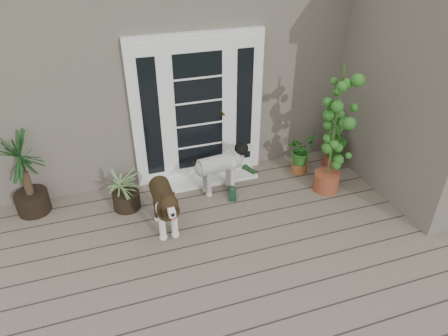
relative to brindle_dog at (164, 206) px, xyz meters
name	(u,v)px	position (x,y,z in m)	size (l,w,h in m)	color
deck	(270,273)	(0.97, -1.08, -0.41)	(6.20, 4.60, 0.12)	#6B5B4C
house_main	(178,46)	(0.97, 3.17, 1.08)	(7.40, 4.00, 3.10)	#665E54
house_wing	(439,87)	(3.87, 0.02, 1.08)	(1.60, 2.40, 3.10)	#665E54
door_unit	(198,110)	(0.77, 1.12, 0.72)	(1.90, 0.14, 2.15)	white
door_step	(204,179)	(0.77, 0.92, -0.33)	(1.60, 0.40, 0.05)	white
brindle_dog	(164,206)	(0.00, 0.00, 0.00)	(0.36, 0.84, 0.70)	#342613
white_dog	(219,171)	(0.90, 0.60, -0.02)	(0.34, 0.79, 0.66)	silver
spider_plant	(125,188)	(-0.42, 0.61, -0.03)	(0.61, 0.61, 0.65)	#8AB16D
yucca	(25,175)	(-1.62, 0.92, 0.23)	(0.81, 0.81, 1.17)	black
herb_a	(300,156)	(2.24, 0.69, -0.07)	(0.44, 0.44, 0.56)	#255F1B
herb_b	(333,148)	(2.81, 0.69, -0.03)	(0.43, 0.43, 0.65)	#265B1A
herb_c	(345,139)	(3.17, 0.92, -0.04)	(0.40, 0.40, 0.62)	#1C601B
sapling	(334,130)	(2.39, 0.14, 0.61)	(0.57, 0.57, 1.93)	#20601B
clog_left	(250,171)	(1.50, 0.90, -0.31)	(0.14, 0.29, 0.09)	black
clog_right	(232,194)	(1.03, 0.40, -0.31)	(0.14, 0.30, 0.09)	#14321D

